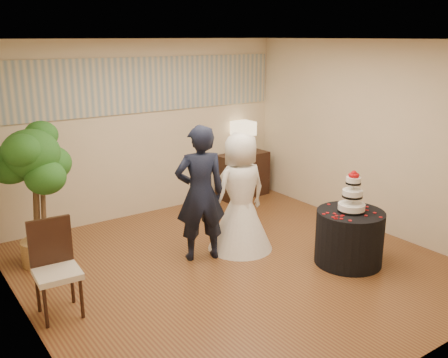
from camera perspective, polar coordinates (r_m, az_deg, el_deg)
floor at (r=6.49m, az=1.32°, el=-9.90°), size 5.00×5.00×0.00m
ceiling at (r=5.83m, az=1.50°, el=15.67°), size 5.00×5.00×0.00m
wall_back at (r=8.11m, az=-9.16°, el=5.63°), size 5.00×0.06×2.80m
wall_front at (r=4.34m, az=21.40°, el=-4.45°), size 5.00×0.06×2.80m
wall_left at (r=5.00m, az=-22.35°, el=-1.91°), size 0.06×5.00×2.80m
wall_right at (r=7.72m, az=16.58°, el=4.65°), size 0.06×5.00×2.80m
mural_border at (r=8.00m, az=-9.32°, el=10.55°), size 4.90×0.02×0.85m
groom at (r=6.40m, az=-2.73°, el=-1.66°), size 0.75×0.61×1.79m
bride at (r=6.72m, az=1.92°, el=-1.51°), size 0.89×0.89×1.62m
cake_table at (r=6.63m, az=14.12°, el=-6.50°), size 1.01×1.01×0.70m
wedding_cake at (r=6.42m, az=14.49°, el=-1.37°), size 0.34×0.34×0.54m
console at (r=9.09m, az=2.16°, el=0.48°), size 0.99×0.49×0.80m
table_lamp at (r=8.93m, az=2.21°, el=4.75°), size 0.34×0.34×0.58m
ficus_tree at (r=6.66m, az=-20.76°, el=-1.71°), size 1.07×1.07×1.85m
side_chair at (r=5.50m, az=-18.55°, el=-9.89°), size 0.50×0.51×1.02m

